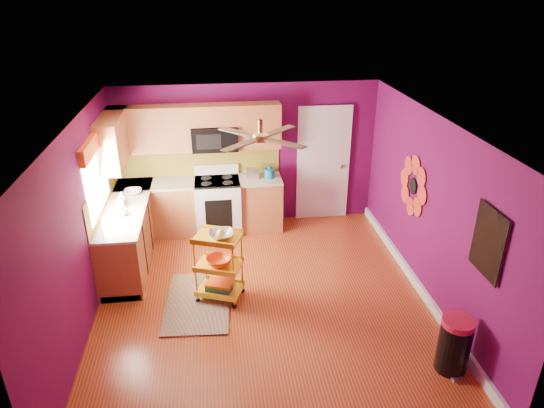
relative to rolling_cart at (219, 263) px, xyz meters
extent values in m
plane|color=maroon|center=(0.58, -0.14, -0.56)|extent=(5.00, 5.00, 0.00)
cube|color=#5A0A46|center=(0.58, 2.36, 0.69)|extent=(4.50, 0.04, 2.50)
cube|color=#5A0A46|center=(0.58, -2.64, 0.69)|extent=(4.50, 0.04, 2.50)
cube|color=#5A0A46|center=(-1.67, -0.14, 0.69)|extent=(0.04, 5.00, 2.50)
cube|color=#5A0A46|center=(2.83, -0.14, 0.69)|extent=(0.04, 5.00, 2.50)
cube|color=silver|center=(0.58, -0.14, 1.94)|extent=(4.50, 5.00, 0.04)
cube|color=white|center=(2.80, -0.14, -0.49)|extent=(0.05, 4.90, 0.14)
cube|color=brown|center=(-1.37, 1.21, -0.11)|extent=(0.60, 2.30, 0.90)
cube|color=brown|center=(-0.27, 2.06, -0.11)|extent=(2.80, 0.60, 0.90)
cube|color=beige|center=(-1.37, 1.21, 0.36)|extent=(0.63, 2.30, 0.04)
cube|color=beige|center=(-0.27, 2.06, 0.36)|extent=(2.80, 0.63, 0.04)
cube|color=black|center=(-1.37, 1.21, -0.51)|extent=(0.54, 2.30, 0.10)
cube|color=black|center=(-0.27, 2.06, -0.51)|extent=(2.80, 0.54, 0.10)
cube|color=white|center=(0.03, 2.03, -0.10)|extent=(0.76, 0.66, 0.92)
cube|color=black|center=(0.03, 2.03, 0.37)|extent=(0.76, 0.62, 0.03)
cube|color=white|center=(0.03, 2.31, 0.48)|extent=(0.76, 0.06, 0.18)
cube|color=black|center=(0.03, 1.70, -0.11)|extent=(0.45, 0.02, 0.55)
cube|color=brown|center=(-1.01, 2.19, 1.27)|extent=(1.32, 0.33, 0.75)
cube|color=brown|center=(0.77, 2.19, 1.27)|extent=(0.72, 0.33, 0.75)
cube|color=brown|center=(0.03, 2.19, 1.47)|extent=(0.76, 0.33, 0.34)
cube|color=brown|center=(-1.50, 1.71, 1.27)|extent=(0.33, 1.30, 0.75)
cube|color=black|center=(0.03, 2.16, 1.09)|extent=(0.76, 0.38, 0.40)
cube|color=brown|center=(-0.27, 2.35, 0.64)|extent=(2.80, 0.01, 0.51)
cube|color=brown|center=(-1.66, 1.21, 0.64)|extent=(0.01, 2.30, 0.51)
cube|color=white|center=(-1.65, 0.91, 0.99)|extent=(0.03, 1.20, 1.00)
cube|color=#E55014|center=(-1.62, 0.91, 1.46)|extent=(0.08, 1.35, 0.22)
cube|color=white|center=(1.93, 2.33, 0.47)|extent=(0.85, 0.04, 2.05)
cube|color=white|center=(1.93, 2.31, 0.47)|extent=(0.95, 0.02, 2.15)
sphere|color=#BF8C3F|center=(2.25, 2.28, 0.44)|extent=(0.07, 0.07, 0.07)
cylinder|color=black|center=(2.81, 0.46, 0.79)|extent=(0.01, 0.24, 0.24)
cube|color=#1B9DB4|center=(2.81, -1.54, 0.99)|extent=(0.03, 0.52, 0.72)
cube|color=black|center=(2.80, -1.54, 0.99)|extent=(0.01, 0.56, 0.76)
cylinder|color=#BF8C3F|center=(0.58, 0.06, 1.86)|extent=(0.06, 0.06, 0.16)
cylinder|color=#BF8C3F|center=(0.58, 0.06, 1.72)|extent=(0.20, 0.20, 0.08)
cube|color=#4C2D19|center=(0.85, 0.33, 1.72)|extent=(0.47, 0.47, 0.01)
cube|color=#4C2D19|center=(0.31, 0.33, 1.72)|extent=(0.47, 0.47, 0.01)
cube|color=#4C2D19|center=(0.31, -0.21, 1.72)|extent=(0.47, 0.47, 0.01)
cube|color=#4C2D19|center=(0.85, -0.21, 1.72)|extent=(0.47, 0.47, 0.01)
cube|color=black|center=(-0.32, -0.08, -0.54)|extent=(0.94, 1.45, 0.02)
cylinder|color=yellow|center=(-0.32, -0.07, -0.05)|extent=(0.03, 0.03, 0.93)
cylinder|color=yellow|center=(0.17, -0.27, -0.05)|extent=(0.03, 0.03, 0.93)
cylinder|color=yellow|center=(-0.19, 0.27, -0.05)|extent=(0.03, 0.03, 0.93)
cylinder|color=yellow|center=(0.31, 0.08, -0.05)|extent=(0.03, 0.03, 0.93)
sphere|color=black|center=(-0.32, -0.07, -0.52)|extent=(0.07, 0.07, 0.07)
sphere|color=black|center=(0.17, -0.27, -0.52)|extent=(0.07, 0.07, 0.07)
sphere|color=black|center=(-0.19, 0.27, -0.52)|extent=(0.07, 0.07, 0.07)
sphere|color=black|center=(0.31, 0.08, -0.52)|extent=(0.07, 0.07, 0.07)
cube|color=yellow|center=(-0.01, 0.00, 0.39)|extent=(0.72, 0.62, 0.03)
cube|color=yellow|center=(-0.01, 0.00, -0.03)|extent=(0.72, 0.62, 0.03)
cube|color=yellow|center=(-0.01, 0.00, -0.43)|extent=(0.72, 0.62, 0.03)
imported|color=beige|center=(0.04, -0.02, 0.45)|extent=(0.43, 0.43, 0.08)
sphere|color=yellow|center=(0.04, -0.02, 0.47)|extent=(0.11, 0.11, 0.11)
imported|color=#E55014|center=(-0.01, 0.00, 0.04)|extent=(0.44, 0.44, 0.11)
cube|color=navy|center=(-0.01, 0.00, -0.39)|extent=(0.42, 0.37, 0.04)
cube|color=#267233|center=(-0.01, 0.00, -0.35)|extent=(0.42, 0.37, 0.04)
cube|color=#E55014|center=(-0.01, 0.00, -0.31)|extent=(0.42, 0.37, 0.03)
cylinder|color=black|center=(2.55, -1.69, -0.25)|extent=(0.42, 0.42, 0.61)
cylinder|color=#AF193A|center=(2.55, -1.69, 0.09)|extent=(0.36, 0.36, 0.07)
cube|color=beige|center=(2.55, -1.87, -0.54)|extent=(0.13, 0.09, 0.03)
cylinder|color=#12698E|center=(0.93, 2.06, 0.46)|extent=(0.18, 0.18, 0.16)
sphere|color=#12698E|center=(0.93, 2.06, 0.56)|extent=(0.06, 0.06, 0.06)
cube|color=beige|center=(0.64, 2.06, 0.47)|extent=(0.22, 0.15, 0.18)
imported|color=#EA3F72|center=(-1.41, 1.12, 0.49)|extent=(0.10, 0.10, 0.21)
imported|color=white|center=(-1.42, 1.29, 0.48)|extent=(0.14, 0.14, 0.18)
imported|color=white|center=(-1.31, 1.64, 0.42)|extent=(0.27, 0.27, 0.07)
imported|color=white|center=(-1.34, 0.86, 0.44)|extent=(0.13, 0.13, 0.10)
camera|label=1|loc=(0.01, -5.63, 3.49)|focal=32.00mm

